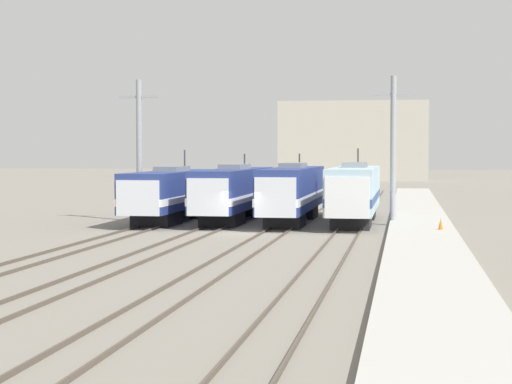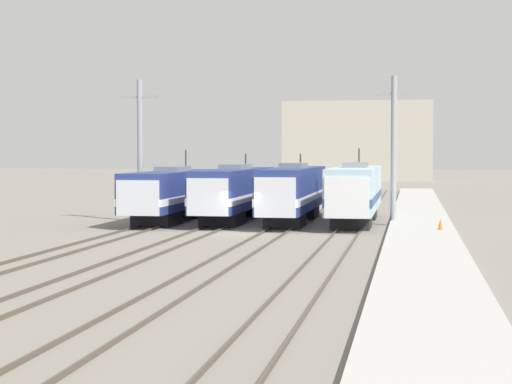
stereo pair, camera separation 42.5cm
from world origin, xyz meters
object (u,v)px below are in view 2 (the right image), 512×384
(locomotive_far_right, at_px, (355,192))
(locomotive_far_left, at_px, (171,193))
(locomotive_center_left, at_px, (234,192))
(catenary_tower_right, at_px, (394,148))
(locomotive_center_right, at_px, (293,192))
(traffic_cone, at_px, (440,224))
(catenary_tower_left, at_px, (140,148))

(locomotive_far_right, bearing_deg, locomotive_far_left, -178.20)
(locomotive_center_left, distance_m, catenary_tower_right, 11.88)
(locomotive_center_right, xyz_separation_m, catenary_tower_right, (6.98, -0.84, 3.05))
(catenary_tower_right, xyz_separation_m, traffic_cone, (2.92, -6.60, -4.53))
(catenary_tower_right, bearing_deg, traffic_cone, -66.14)
(locomotive_far_right, relative_size, catenary_tower_left, 1.66)
(locomotive_center_right, bearing_deg, traffic_cone, -36.89)
(locomotive_far_left, bearing_deg, locomotive_far_right, 1.80)
(locomotive_far_right, bearing_deg, catenary_tower_left, -176.66)
(locomotive_far_left, xyz_separation_m, locomotive_far_right, (13.08, 0.41, 0.15))
(locomotive_far_right, height_order, traffic_cone, locomotive_far_right)
(locomotive_far_right, bearing_deg, traffic_cone, -53.49)
(catenary_tower_left, bearing_deg, locomotive_center_left, 14.57)
(locomotive_center_left, xyz_separation_m, catenary_tower_right, (11.34, -1.69, 3.11))
(traffic_cone, bearing_deg, locomotive_center_right, 143.11)
(locomotive_far_left, distance_m, catenary_tower_left, 3.86)
(locomotive_center_right, relative_size, locomotive_far_right, 1.01)
(locomotive_far_right, bearing_deg, catenary_tower_right, -18.72)
(locomotive_center_right, height_order, catenary_tower_left, catenary_tower_left)
(locomotive_center_left, xyz_separation_m, catenary_tower_left, (-6.50, -1.69, 3.11))
(catenary_tower_left, bearing_deg, locomotive_far_right, 3.34)
(locomotive_center_right, distance_m, traffic_cone, 12.47)
(locomotive_far_right, xyz_separation_m, catenary_tower_right, (2.62, -0.89, 3.03))
(traffic_cone, bearing_deg, catenary_tower_right, 113.86)
(traffic_cone, bearing_deg, locomotive_far_left, 159.20)
(locomotive_far_left, relative_size, catenary_tower_left, 1.61)
(locomotive_center_left, relative_size, catenary_tower_left, 1.73)
(locomotive_far_left, xyz_separation_m, catenary_tower_left, (-2.14, -0.48, 3.18))
(catenary_tower_right, height_order, traffic_cone, catenary_tower_right)
(locomotive_center_right, xyz_separation_m, catenary_tower_left, (-10.86, -0.84, 3.05))
(locomotive_far_left, relative_size, locomotive_far_right, 0.97)
(locomotive_far_right, distance_m, traffic_cone, 9.43)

